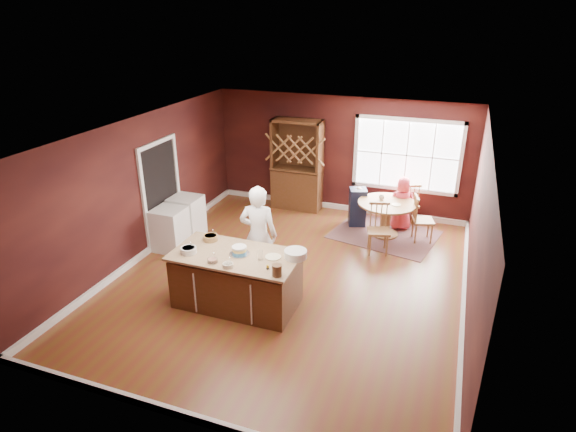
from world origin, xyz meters
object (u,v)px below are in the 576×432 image
(chair_south, at_px, (379,229))
(chair_north, at_px, (408,203))
(baker, at_px, (259,235))
(chair_east, at_px, (423,219))
(high_chair, at_px, (357,206))
(dryer, at_px, (187,217))
(kitchen_island, at_px, (237,280))
(dining_table, at_px, (386,212))
(layer_cake, at_px, (239,250))
(seated_woman, at_px, (402,203))
(hutch, at_px, (297,165))
(washer, at_px, (170,229))
(toddler, at_px, (356,190))

(chair_south, height_order, chair_north, chair_south)
(baker, distance_m, chair_east, 3.70)
(high_chair, height_order, dryer, high_chair)
(kitchen_island, height_order, dining_table, kitchen_island)
(dining_table, relative_size, chair_north, 1.23)
(layer_cake, bearing_deg, chair_south, 55.34)
(kitchen_island, height_order, seated_woman, seated_woman)
(dining_table, distance_m, hutch, 2.48)
(chair_south, bearing_deg, kitchen_island, -140.98)
(kitchen_island, xyz_separation_m, chair_south, (1.84, 2.59, 0.07))
(chair_north, distance_m, washer, 5.21)
(dining_table, xyz_separation_m, toddler, (-0.75, 0.35, 0.28))
(seated_woman, height_order, hutch, hutch)
(seated_woman, xyz_separation_m, toddler, (-1.01, -0.11, 0.22))
(kitchen_island, height_order, dryer, kitchen_island)
(layer_cake, bearing_deg, kitchen_island, -157.85)
(layer_cake, xyz_separation_m, high_chair, (1.10, 3.74, -0.54))
(toddler, height_order, hutch, hutch)
(layer_cake, xyz_separation_m, hutch, (-0.50, 4.24, 0.09))
(chair_north, distance_m, toddler, 1.24)
(chair_east, bearing_deg, high_chair, 60.36)
(baker, relative_size, seated_woman, 1.52)
(kitchen_island, relative_size, chair_east, 2.01)
(chair_south, relative_size, toddler, 3.92)
(chair_north, distance_m, seated_woman, 0.37)
(high_chair, bearing_deg, kitchen_island, -126.36)
(kitchen_island, xyz_separation_m, chair_east, (2.61, 3.43, 0.06))
(high_chair, xyz_separation_m, washer, (-3.26, -2.44, -0.01))
(seated_woman, distance_m, high_chair, 0.97)
(layer_cake, relative_size, seated_woman, 0.28)
(kitchen_island, relative_size, washer, 2.33)
(kitchen_island, bearing_deg, chair_east, 52.78)
(baker, relative_size, layer_cake, 5.54)
(high_chair, distance_m, washer, 4.07)
(toddler, bearing_deg, chair_east, -13.46)
(washer, height_order, dryer, dryer)
(chair_south, bearing_deg, layer_cake, -140.34)
(layer_cake, relative_size, chair_east, 0.32)
(dryer, bearing_deg, baker, -28.53)
(chair_north, bearing_deg, seated_woman, 49.28)
(kitchen_island, distance_m, baker, 0.92)
(chair_south, relative_size, high_chair, 1.15)
(kitchen_island, bearing_deg, dining_table, 61.87)
(layer_cake, relative_size, dryer, 0.37)
(kitchen_island, bearing_deg, seated_woman, 61.75)
(seated_woman, bearing_deg, kitchen_island, 50.29)
(layer_cake, bearing_deg, toddler, 74.69)
(kitchen_island, relative_size, toddler, 7.77)
(baker, xyz_separation_m, dryer, (-2.16, 1.17, -0.46))
(kitchen_island, height_order, chair_north, chair_north)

